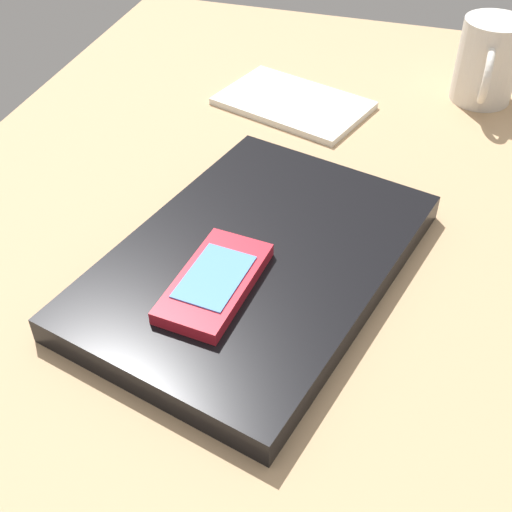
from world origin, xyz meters
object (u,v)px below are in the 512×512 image
cell_phone_on_laptop (215,282)px  notepad (293,103)px  coffee_mug (488,62)px  laptop_closed (256,262)px

cell_phone_on_laptop → notepad: 35.86cm
coffee_mug → laptop_closed: bearing=-24.0°
laptop_closed → cell_phone_on_laptop: cell_phone_on_laptop is taller
coffee_mug → notepad: bearing=-68.9°
cell_phone_on_laptop → coffee_mug: size_ratio=1.08×
cell_phone_on_laptop → laptop_closed: bearing=160.3°
laptop_closed → notepad: laptop_closed is taller
cell_phone_on_laptop → coffee_mug: 48.07cm
laptop_closed → coffee_mug: size_ratio=2.92×
cell_phone_on_laptop → notepad: cell_phone_on_laptop is taller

